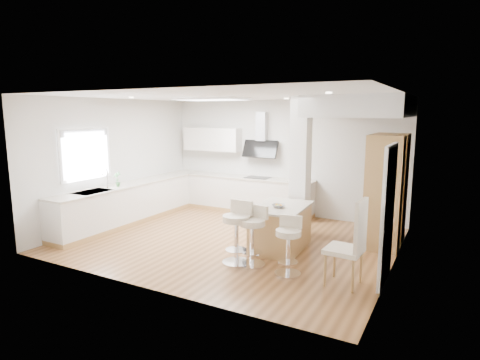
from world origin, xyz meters
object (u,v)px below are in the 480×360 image
Objects in this scene: dining_chair at (352,240)px; bar_stool_b at (253,232)px; peninsula at (281,227)px; bar_stool_a at (237,229)px; bar_stool_c at (289,242)px.

bar_stool_b is at bearing -178.77° from dining_chair.
bar_stool_a is at bearing -112.81° from peninsula.
peninsula is at bearing 149.71° from dining_chair.
bar_stool_b is (-0.09, -0.96, 0.15)m from peninsula.
bar_stool_c is at bearing -175.61° from dining_chair.
peninsula is 0.98m from bar_stool_b.
peninsula is 1.32× the size of bar_stool_a.
bar_stool_b is at bearing 164.53° from bar_stool_c.
bar_stool_b is 1.63m from dining_chair.
dining_chair is at bearing 1.60° from bar_stool_a.
peninsula is 1.87m from dining_chair.
bar_stool_a is 0.27m from bar_stool_b.
peninsula is 1.07× the size of dining_chair.
peninsula is 1.52× the size of bar_stool_c.
dining_chair is at bearing -37.54° from peninsula.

